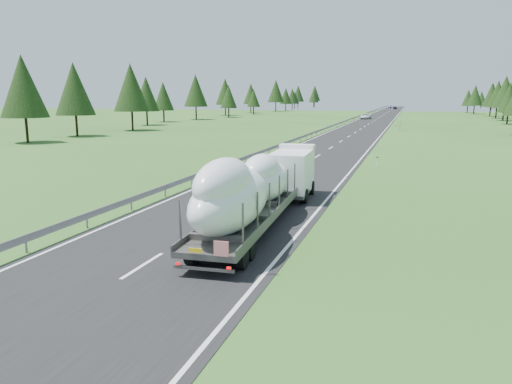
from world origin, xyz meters
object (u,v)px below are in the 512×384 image
(highway_sign, at_px, (400,120))
(boat_truck, at_px, (258,186))
(distant_car_dark, at_px, (395,108))
(distant_van, at_px, (366,116))
(distant_car_blue, at_px, (390,107))

(highway_sign, distance_m, boat_truck, 73.39)
(boat_truck, distance_m, distant_car_dark, 227.21)
(highway_sign, bearing_deg, distant_car_dark, 92.30)
(highway_sign, height_order, distant_van, highway_sign)
(distant_van, distance_m, distant_car_dark, 109.41)
(distant_van, xyz_separation_m, distant_car_dark, (4.01, 109.34, -0.03))
(distant_van, distance_m, distant_car_blue, 131.67)
(highway_sign, bearing_deg, boat_truck, -93.73)
(highway_sign, xyz_separation_m, distant_van, (-10.19, 44.63, -1.07))
(distant_van, bearing_deg, distant_car_dark, 91.27)
(highway_sign, distance_m, distant_car_dark, 154.10)
(highway_sign, height_order, boat_truck, boat_truck)
(distant_car_dark, distance_m, distant_car_blue, 22.59)
(distant_car_dark, bearing_deg, distant_car_blue, 96.61)
(boat_truck, xyz_separation_m, distant_car_blue, (-4.81, 249.53, -1.35))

